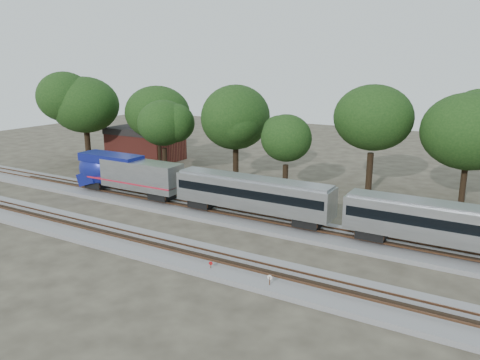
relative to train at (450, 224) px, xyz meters
The scene contains 15 objects.
ground 19.11m from the train, 161.46° to the right, with size 160.00×160.00×0.00m, color #383328.
track_far 18.11m from the train, behind, with size 160.00×5.00×0.73m.
track_near 20.69m from the train, 150.79° to the right, with size 160.00×5.00×0.73m.
train is the anchor object (origin of this frame).
switch_stand_red 18.85m from the train, 142.26° to the right, with size 0.28×0.12×0.91m.
switch_stand_white 15.40m from the train, 130.07° to the right, with size 0.36×0.07×1.13m.
switch_lever 16.03m from the train, 130.82° to the right, with size 0.50×0.30×0.30m, color #512D19.
brick_building 50.46m from the train, 158.93° to the left, with size 10.97×7.82×5.22m.
tree_0 54.41m from the train, 167.72° to the left, with size 9.13×9.13×12.87m.
tree_1 44.63m from the train, 160.21° to the left, with size 8.20×8.20×11.56m.
tree_2 38.56m from the train, 164.22° to the left, with size 7.51×7.51×10.58m.
tree_3 30.83m from the train, 154.24° to the left, with size 8.55×8.55×12.06m.
tree_4 21.99m from the train, 151.08° to the left, with size 6.88×6.88×9.70m.
tree_5 20.66m from the train, 123.14° to the left, with size 9.12×9.12×12.85m.
tree_6 16.72m from the train, 92.08° to the left, with size 8.34×8.34×11.76m.
Camera 1 is at (21.12, -31.93, 15.17)m, focal length 35.00 mm.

